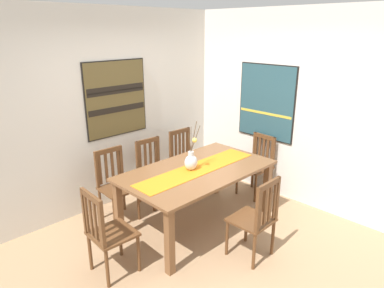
{
  "coord_description": "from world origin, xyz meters",
  "views": [
    {
      "loc": [
        -2.52,
        -2.27,
        2.42
      ],
      "look_at": [
        0.29,
        0.57,
        1.08
      ],
      "focal_mm": 32.45,
      "sensor_mm": 36.0,
      "label": 1
    }
  ],
  "objects": [
    {
      "name": "ground_plane",
      "position": [
        0.0,
        0.0,
        -0.01
      ],
      "size": [
        6.4,
        6.4,
        0.03
      ],
      "primitive_type": "cube",
      "color": "#A37F5B"
    },
    {
      "name": "wall_back",
      "position": [
        0.0,
        1.86,
        1.35
      ],
      "size": [
        6.4,
        0.12,
        2.7
      ],
      "primitive_type": "cube",
      "color": "silver",
      "rests_on": "ground_plane"
    },
    {
      "name": "wall_side",
      "position": [
        1.86,
        0.0,
        1.35
      ],
      "size": [
        0.12,
        6.4,
        2.7
      ],
      "primitive_type": "cube",
      "color": "silver",
      "rests_on": "ground_plane"
    },
    {
      "name": "dining_table",
      "position": [
        0.29,
        0.47,
        0.68
      ],
      "size": [
        1.89,
        1.08,
        0.78
      ],
      "color": "brown",
      "rests_on": "ground_plane"
    },
    {
      "name": "table_runner",
      "position": [
        0.29,
        0.47,
        0.78
      ],
      "size": [
        1.74,
        0.36,
        0.01
      ],
      "primitive_type": "cube",
      "color": "orange",
      "rests_on": "dining_table"
    },
    {
      "name": "centerpiece_vase",
      "position": [
        0.22,
        0.51,
        0.9
      ],
      "size": [
        0.23,
        0.15,
        0.59
      ],
      "color": "silver",
      "rests_on": "dining_table"
    },
    {
      "name": "chair_0",
      "position": [
        0.32,
        1.38,
        0.48
      ],
      "size": [
        0.44,
        0.44,
        0.93
      ],
      "color": "brown",
      "rests_on": "ground_plane"
    },
    {
      "name": "chair_1",
      "position": [
        -1.01,
        0.46,
        0.49
      ],
      "size": [
        0.44,
        0.44,
        0.95
      ],
      "color": "brown",
      "rests_on": "ground_plane"
    },
    {
      "name": "chair_2",
      "position": [
        1.59,
        0.48,
        0.48
      ],
      "size": [
        0.45,
        0.45,
        0.91
      ],
      "color": "brown",
      "rests_on": "ground_plane"
    },
    {
      "name": "chair_3",
      "position": [
        -0.33,
        1.36,
        0.49
      ],
      "size": [
        0.44,
        0.44,
        0.95
      ],
      "color": "brown",
      "rests_on": "ground_plane"
    },
    {
      "name": "chair_4",
      "position": [
        0.27,
        -0.43,
        0.49
      ],
      "size": [
        0.43,
        0.43,
        0.95
      ],
      "color": "brown",
      "rests_on": "ground_plane"
    },
    {
      "name": "chair_5",
      "position": [
        0.91,
        1.35,
        0.49
      ],
      "size": [
        0.44,
        0.44,
        0.95
      ],
      "color": "brown",
      "rests_on": "ground_plane"
    },
    {
      "name": "painting_on_back_wall",
      "position": [
        0.04,
        1.79,
        1.5
      ],
      "size": [
        0.95,
        0.05,
        1.03
      ],
      "color": "black"
    },
    {
      "name": "painting_on_side_wall",
      "position": [
        1.79,
        0.53,
        1.39
      ],
      "size": [
        0.05,
        0.94,
        1.1
      ],
      "color": "black"
    }
  ]
}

